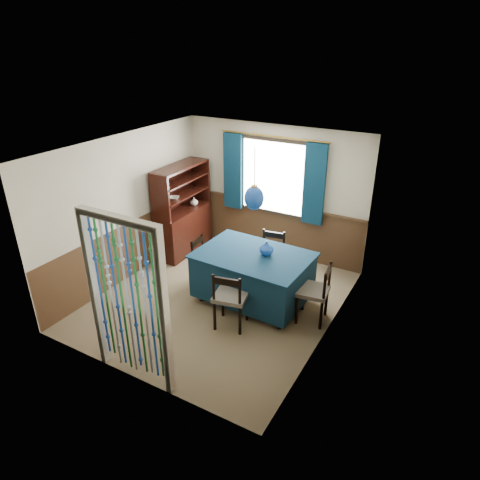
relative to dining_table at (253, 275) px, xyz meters
The scene contains 22 objects.
floor 0.74m from the dining_table, 151.29° to the right, with size 4.00×4.00×0.00m, color brown.
ceiling 2.10m from the dining_table, 151.29° to the right, with size 4.00×4.00×0.00m, color silver.
wall_back 1.96m from the dining_table, 105.80° to the left, with size 3.60×3.60×0.00m, color #BBB199.
wall_front 2.45m from the dining_table, 102.19° to the right, with size 3.60×3.60×0.00m, color #BBB199.
wall_left 2.43m from the dining_table, behind, with size 4.00×4.00×0.00m, color #BBB199.
wall_right 1.54m from the dining_table, 11.58° to the right, with size 4.00×4.00×0.00m, color #BBB199.
wainscot_back 1.79m from the dining_table, 105.93° to the left, with size 3.60×3.60×0.00m, color #452D1A.
wainscot_front 2.31m from the dining_table, 102.27° to the right, with size 3.60×3.60×0.00m, color #452D1A.
wainscot_left 2.29m from the dining_table, behind, with size 4.00×4.00×0.00m, color #452D1A.
wainscot_right 1.32m from the dining_table, 11.71° to the right, with size 4.00×4.00×0.00m, color #452D1A.
window 2.05m from the dining_table, 106.24° to the left, with size 1.32×0.12×1.42m, color black.
doorway 2.33m from the dining_table, 102.51° to the right, with size 1.16×0.12×2.18m, color silver, non-canonical shape.
dining_table is the anchor object (origin of this frame).
chair_near 0.76m from the dining_table, 87.54° to the right, with size 0.55×0.53×0.93m.
chair_far 0.73m from the dining_table, 93.06° to the left, with size 0.50×0.48×0.88m.
chair_left 0.96m from the dining_table, behind, with size 0.43×0.45×0.85m.
chair_right 1.04m from the dining_table, ahead, with size 0.50×0.52×0.93m.
sideboard 2.25m from the dining_table, 155.46° to the left, with size 0.49×1.34×1.74m.
pendant_lamp 1.28m from the dining_table, 135.00° to the left, with size 0.29×0.29×0.92m.
vase_table 0.50m from the dining_table, 29.84° to the left, with size 0.20×0.20×0.21m, color navy.
bowl_shelf 2.20m from the dining_table, 162.22° to the left, with size 0.20×0.20×0.05m, color beige.
vase_sideboard 2.39m from the dining_table, 147.85° to the left, with size 0.17×0.17×0.18m, color beige.
Camera 1 is at (3.19, -4.93, 3.89)m, focal length 32.00 mm.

